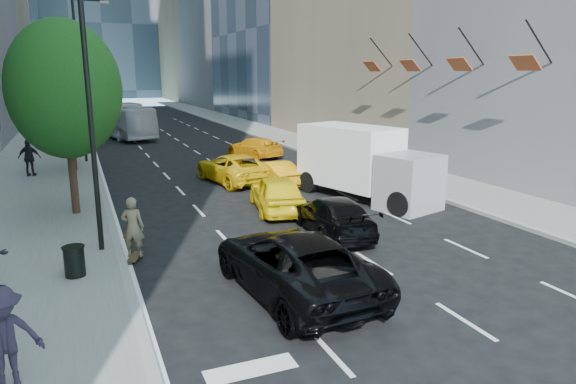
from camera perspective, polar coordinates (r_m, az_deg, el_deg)
name	(u,v)px	position (r m, az deg, el deg)	size (l,w,h in m)	color
ground	(344,268)	(15.32, 6.20, -8.38)	(160.00, 160.00, 0.00)	black
sidewalk_left	(49,148)	(42.89, -25.07, 4.46)	(6.00, 120.00, 0.15)	slate
sidewalk_right	(282,136)	(46.05, -0.69, 6.20)	(4.00, 120.00, 0.15)	slate
lamp_near	(92,65)	(16.49, -20.90, 13.04)	(2.13, 0.22, 10.00)	black
lamp_far	(81,69)	(34.49, -21.97, 12.53)	(2.13, 0.22, 10.00)	black
tree_near	(65,90)	(21.49, -23.56, 10.37)	(4.20, 4.20, 7.46)	#301E12
tree_mid	(66,78)	(31.48, -23.42, 11.54)	(4.50, 4.50, 7.99)	#301E12
tree_far	(69,86)	(44.49, -23.20, 10.81)	(3.90, 3.90, 6.92)	#301E12
traffic_signal	(79,88)	(52.50, -22.23, 10.65)	(2.48, 0.53, 5.20)	black
facade_flags	(435,61)	(28.53, 16.06, 13.79)	(1.85, 13.30, 2.05)	black
skateboarder	(133,231)	(16.22, -16.83, -4.19)	(0.68, 0.44, 1.86)	#7A674C
black_sedan_lincoln	(295,263)	(13.37, 0.73, -7.84)	(2.69, 5.84, 1.62)	black
black_sedan_mercedes	(333,216)	(18.20, 5.00, -2.62)	(1.90, 4.67, 1.35)	black
taxi_a	(277,193)	(21.15, -1.26, -0.10)	(1.81, 4.49, 1.53)	yellow
taxi_b	(273,173)	(26.13, -1.70, 2.15)	(1.35, 3.86, 1.27)	orange
taxi_c	(233,168)	(26.97, -6.08, 2.67)	(2.48, 5.38, 1.50)	#E9B90C
taxi_d	(254,147)	(35.15, -3.75, 4.99)	(1.86, 4.56, 1.32)	orange
city_bus	(121,120)	(48.20, -18.06, 7.60)	(2.56, 10.95, 3.05)	silver
box_truck	(364,163)	(23.31, 8.46, 3.20)	(4.27, 7.16, 3.23)	white
pedestrian_b	(30,158)	(30.90, -26.78, 3.42)	(1.17, 0.49, 2.00)	black
pedestrian_c	(4,339)	(10.44, -29.02, -14.09)	(1.23, 0.71, 1.91)	#251E2D
trash_can	(74,262)	(15.29, -22.64, -7.17)	(0.54, 0.54, 0.82)	black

